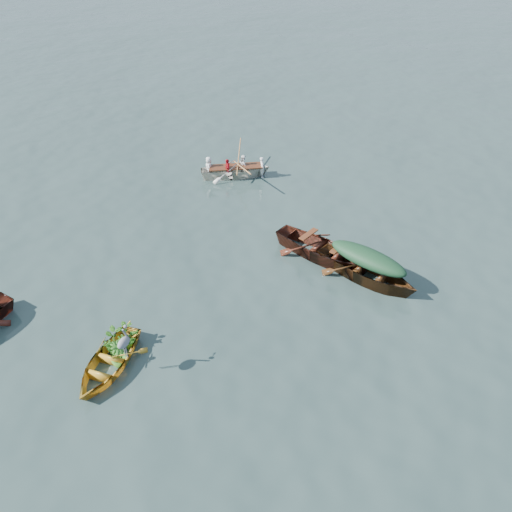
{
  "coord_description": "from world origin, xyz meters",
  "views": [
    {
      "loc": [
        5.34,
        -9.03,
        9.47
      ],
      "look_at": [
        0.15,
        2.46,
        0.5
      ],
      "focal_mm": 35.0,
      "sensor_mm": 36.0,
      "label": 1
    }
  ],
  "objects_px": {
    "heron": "(125,347)",
    "open_wooden_boat": "(322,259)",
    "yellow_dinghy": "(109,368)",
    "green_tarp_boat": "(365,279)",
    "rowed_boat": "(236,177)"
  },
  "relations": [
    {
      "from": "yellow_dinghy",
      "to": "rowed_boat",
      "type": "xyz_separation_m",
      "value": [
        -1.79,
        10.8,
        0.0
      ]
    },
    {
      "from": "yellow_dinghy",
      "to": "heron",
      "type": "height_order",
      "value": "heron"
    },
    {
      "from": "open_wooden_boat",
      "to": "rowed_boat",
      "type": "xyz_separation_m",
      "value": [
        -5.16,
        4.16,
        0.0
      ]
    },
    {
      "from": "green_tarp_boat",
      "to": "heron",
      "type": "bearing_deg",
      "value": 161.87
    },
    {
      "from": "green_tarp_boat",
      "to": "heron",
      "type": "height_order",
      "value": "heron"
    },
    {
      "from": "yellow_dinghy",
      "to": "heron",
      "type": "xyz_separation_m",
      "value": [
        0.54,
        0.12,
        0.87
      ]
    },
    {
      "from": "yellow_dinghy",
      "to": "open_wooden_boat",
      "type": "xyz_separation_m",
      "value": [
        3.37,
        6.65,
        0.0
      ]
    },
    {
      "from": "yellow_dinghy",
      "to": "rowed_boat",
      "type": "distance_m",
      "value": 10.95
    },
    {
      "from": "green_tarp_boat",
      "to": "open_wooden_boat",
      "type": "relative_size",
      "value": 0.96
    },
    {
      "from": "heron",
      "to": "open_wooden_boat",
      "type": "bearing_deg",
      "value": 59.57
    },
    {
      "from": "heron",
      "to": "rowed_boat",
      "type": "bearing_deg",
      "value": 95.3
    },
    {
      "from": "open_wooden_boat",
      "to": "heron",
      "type": "relative_size",
      "value": 5.21
    },
    {
      "from": "yellow_dinghy",
      "to": "green_tarp_boat",
      "type": "height_order",
      "value": "green_tarp_boat"
    },
    {
      "from": "yellow_dinghy",
      "to": "heron",
      "type": "bearing_deg",
      "value": 5.19
    },
    {
      "from": "yellow_dinghy",
      "to": "open_wooden_boat",
      "type": "distance_m",
      "value": 7.45
    }
  ]
}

